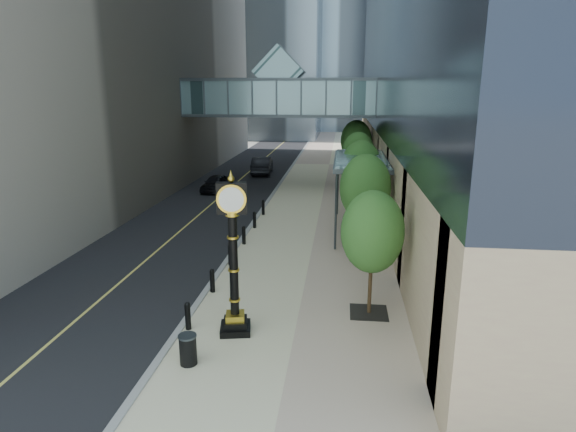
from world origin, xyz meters
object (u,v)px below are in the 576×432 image
object	(u,v)px
street_clock	(234,267)
car_far	(262,165)
trash_bin	(188,350)
pedestrian	(378,226)
car_near	(216,183)

from	to	relation	value
street_clock	car_far	world-z (taller)	street_clock
trash_bin	car_far	distance (m)	34.63
street_clock	pedestrian	size ratio (longest dim) A/B	2.95
trash_bin	car_near	size ratio (longest dim) A/B	0.23
pedestrian	trash_bin	bearing A→B (deg)	50.32
pedestrian	car_far	bearing A→B (deg)	-78.05
trash_bin	car_far	bearing A→B (deg)	95.76
street_clock	trash_bin	bearing A→B (deg)	-124.91
pedestrian	car_near	world-z (taller)	pedestrian
pedestrian	car_near	size ratio (longest dim) A/B	0.47
car_far	car_near	bearing A→B (deg)	71.15
street_clock	pedestrian	world-z (taller)	street_clock
car_near	car_far	world-z (taller)	car_far
trash_bin	car_near	distance (m)	26.13
street_clock	trash_bin	xyz separation A→B (m)	(-0.97, -2.15, -1.91)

